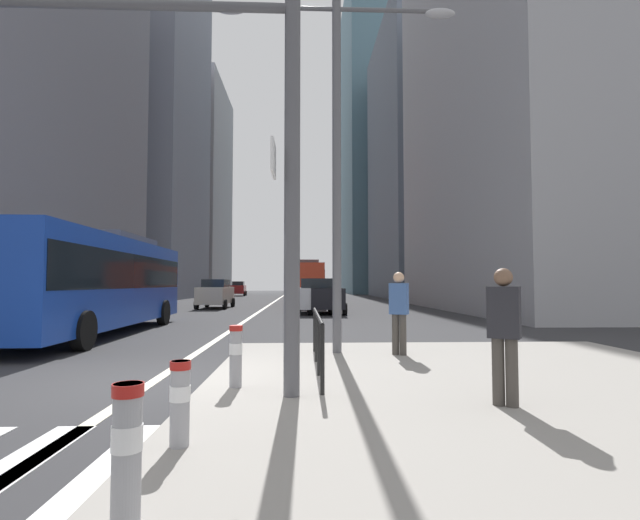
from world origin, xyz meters
TOP-DOWN VIEW (x-y plane):
  - ground_plane at (0.00, 20.00)m, footprint 160.00×160.00m
  - median_island at (5.50, -1.00)m, footprint 9.00×10.00m
  - lane_centre_line at (0.00, 30.00)m, footprint 0.20×80.00m
  - office_tower_left_mid at (-16.00, 45.49)m, footprint 12.27×18.04m
  - office_tower_left_far at (-16.00, 65.52)m, footprint 12.35×17.96m
  - office_tower_right_mid at (17.00, 47.23)m, footprint 10.17×20.89m
  - office_tower_right_far at (17.00, 72.39)m, footprint 13.84×22.16m
  - city_bus_blue_oncoming at (-4.18, 7.43)m, footprint 2.86×11.28m
  - city_bus_red_receding at (2.95, 29.45)m, footprint 2.89×11.77m
  - city_bus_red_distant at (3.27, 45.55)m, footprint 2.73×11.47m
  - car_oncoming_mid at (-6.03, 55.17)m, footprint 2.21×4.52m
  - car_receding_near at (3.23, 17.98)m, footprint 2.08×4.32m
  - car_receding_far at (3.85, 18.00)m, footprint 2.08×4.44m
  - car_oncoming_far at (-3.31, 23.81)m, footprint 2.10×4.57m
  - traffic_signal_gantry at (0.16, -1.65)m, footprint 6.60×0.65m
  - street_lamp_post at (3.30, 2.31)m, footprint 5.50×0.32m
  - bollard_front at (1.42, -5.00)m, footprint 0.20×0.20m
  - bollard_left at (1.37, -3.54)m, footprint 0.20×0.20m
  - bollard_right at (1.54, -1.05)m, footprint 0.20×0.20m
  - pedestrian_railing at (2.80, 0.44)m, footprint 0.06×4.10m
  - pedestrian_waiting at (4.60, 1.92)m, footprint 0.45×0.38m
  - pedestrian_walking at (5.05, -2.25)m, footprint 0.45×0.41m

SIDE VIEW (x-z plane):
  - ground_plane at x=0.00m, z-range 0.00..0.00m
  - lane_centre_line at x=0.00m, z-range 0.00..0.01m
  - median_island at x=5.50m, z-range 0.00..0.15m
  - bollard_left at x=1.37m, z-range 0.20..0.99m
  - bollard_front at x=1.42m, z-range 0.20..1.09m
  - bollard_right at x=1.54m, z-range 0.20..1.10m
  - pedestrian_railing at x=2.80m, z-range 0.38..1.36m
  - car_receding_near at x=3.23m, z-range 0.02..1.96m
  - car_receding_far at x=3.85m, z-range 0.02..1.96m
  - car_oncoming_mid at x=-6.03m, z-range 0.02..1.96m
  - car_oncoming_far at x=-3.31m, z-range 0.02..1.96m
  - pedestrian_walking at x=5.05m, z-range 0.25..1.96m
  - pedestrian_waiting at x=4.60m, z-range 0.25..2.02m
  - city_bus_blue_oncoming at x=-4.18m, z-range 0.14..3.54m
  - city_bus_red_distant at x=3.27m, z-range 0.14..3.54m
  - city_bus_red_receding at x=2.95m, z-range 0.14..3.54m
  - traffic_signal_gantry at x=0.16m, z-range 1.13..7.13m
  - street_lamp_post at x=3.30m, z-range 1.28..9.28m
  - office_tower_right_mid at x=17.00m, z-range 0.00..32.78m
  - office_tower_left_far at x=-16.00m, z-range 0.00..32.79m
  - office_tower_left_mid at x=-16.00m, z-range 0.00..42.95m
  - office_tower_right_far at x=17.00m, z-range 0.00..53.36m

